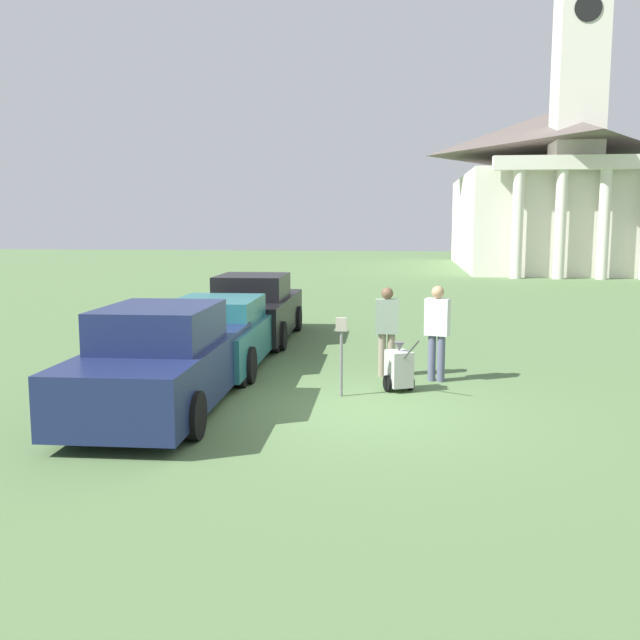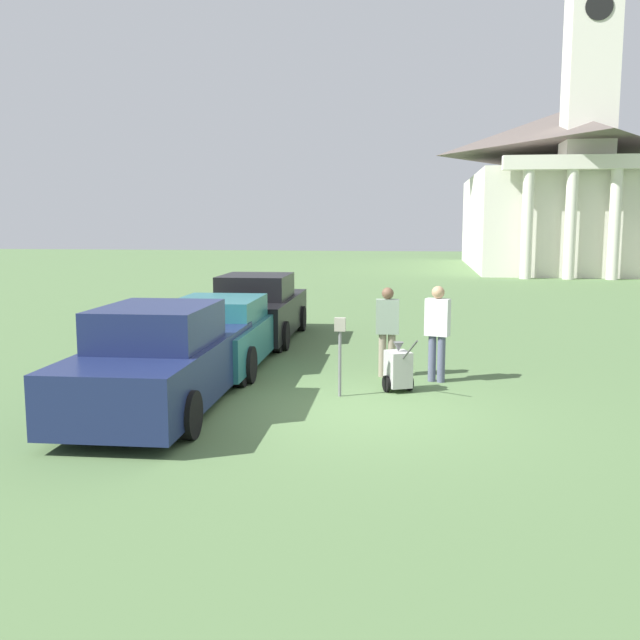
{
  "view_description": "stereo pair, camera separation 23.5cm",
  "coord_description": "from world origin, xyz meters",
  "px_view_note": "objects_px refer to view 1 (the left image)",
  "views": [
    {
      "loc": [
        0.8,
        -10.49,
        2.85
      ],
      "look_at": [
        -0.69,
        2.09,
        1.1
      ],
      "focal_mm": 40.0,
      "sensor_mm": 36.0,
      "label": 1
    },
    {
      "loc": [
        1.03,
        -10.46,
        2.85
      ],
      "look_at": [
        -0.69,
        2.09,
        1.1
      ],
      "focal_mm": 40.0,
      "sensor_mm": 36.0,
      "label": 2
    }
  ],
  "objects_px": {
    "parked_car_navy": "(164,362)",
    "person_worker": "(387,326)",
    "equipment_cart": "(399,368)",
    "parked_car_black": "(254,310)",
    "parking_meter": "(341,342)",
    "person_supervisor": "(437,327)",
    "church": "(549,185)",
    "parked_car_teal": "(220,334)"
  },
  "relations": [
    {
      "from": "parked_car_navy",
      "to": "person_worker",
      "type": "bearing_deg",
      "value": 38.04
    },
    {
      "from": "equipment_cart",
      "to": "parked_car_navy",
      "type": "bearing_deg",
      "value": -179.89
    },
    {
      "from": "parked_car_black",
      "to": "parking_meter",
      "type": "distance_m",
      "value": 6.03
    },
    {
      "from": "person_supervisor",
      "to": "equipment_cart",
      "type": "distance_m",
      "value": 1.22
    },
    {
      "from": "parked_car_black",
      "to": "parking_meter",
      "type": "bearing_deg",
      "value": -65.82
    },
    {
      "from": "parked_car_navy",
      "to": "church",
      "type": "relative_size",
      "value": 0.23
    },
    {
      "from": "person_supervisor",
      "to": "equipment_cart",
      "type": "relative_size",
      "value": 1.73
    },
    {
      "from": "parked_car_navy",
      "to": "person_worker",
      "type": "distance_m",
      "value": 4.3
    },
    {
      "from": "parked_car_teal",
      "to": "person_supervisor",
      "type": "distance_m",
      "value": 4.32
    },
    {
      "from": "person_worker",
      "to": "church",
      "type": "relative_size",
      "value": 0.08
    },
    {
      "from": "parking_meter",
      "to": "equipment_cart",
      "type": "height_order",
      "value": "parking_meter"
    },
    {
      "from": "parked_car_black",
      "to": "equipment_cart",
      "type": "distance_m",
      "value": 6.1
    },
    {
      "from": "parked_car_teal",
      "to": "church",
      "type": "height_order",
      "value": "church"
    },
    {
      "from": "church",
      "to": "person_supervisor",
      "type": "bearing_deg",
      "value": -103.85
    },
    {
      "from": "parked_car_teal",
      "to": "parked_car_black",
      "type": "xyz_separation_m",
      "value": [
        0.0,
        3.24,
        0.08
      ]
    },
    {
      "from": "person_worker",
      "to": "church",
      "type": "xyz_separation_m",
      "value": [
        9.05,
        32.73,
        4.14
      ]
    },
    {
      "from": "parked_car_teal",
      "to": "parked_car_black",
      "type": "height_order",
      "value": "parked_car_black"
    },
    {
      "from": "parked_car_navy",
      "to": "parking_meter",
      "type": "height_order",
      "value": "parked_car_navy"
    },
    {
      "from": "person_supervisor",
      "to": "church",
      "type": "relative_size",
      "value": 0.08
    },
    {
      "from": "parked_car_black",
      "to": "person_supervisor",
      "type": "xyz_separation_m",
      "value": [
        4.21,
        -4.12,
        0.26
      ]
    },
    {
      "from": "parking_meter",
      "to": "equipment_cart",
      "type": "xyz_separation_m",
      "value": [
        0.94,
        0.49,
        -0.53
      ]
    },
    {
      "from": "person_worker",
      "to": "parked_car_teal",
      "type": "bearing_deg",
      "value": -12.25
    },
    {
      "from": "person_supervisor",
      "to": "equipment_cart",
      "type": "height_order",
      "value": "person_supervisor"
    },
    {
      "from": "parking_meter",
      "to": "parked_car_black",
      "type": "bearing_deg",
      "value": 115.69
    },
    {
      "from": "parked_car_black",
      "to": "parking_meter",
      "type": "xyz_separation_m",
      "value": [
        2.61,
        -5.44,
        0.19
      ]
    },
    {
      "from": "parking_meter",
      "to": "person_worker",
      "type": "distance_m",
      "value": 1.76
    },
    {
      "from": "equipment_cart",
      "to": "church",
      "type": "relative_size",
      "value": 0.05
    },
    {
      "from": "church",
      "to": "parking_meter",
      "type": "bearing_deg",
      "value": -105.84
    },
    {
      "from": "parked_car_navy",
      "to": "church",
      "type": "distance_m",
      "value": 37.81
    },
    {
      "from": "parked_car_black",
      "to": "church",
      "type": "height_order",
      "value": "church"
    },
    {
      "from": "person_supervisor",
      "to": "parked_car_black",
      "type": "bearing_deg",
      "value": -26.02
    },
    {
      "from": "parked_car_black",
      "to": "church",
      "type": "distance_m",
      "value": 31.74
    },
    {
      "from": "equipment_cart",
      "to": "person_supervisor",
      "type": "bearing_deg",
      "value": 27.04
    },
    {
      "from": "parked_car_teal",
      "to": "equipment_cart",
      "type": "bearing_deg",
      "value": -27.16
    },
    {
      "from": "parked_car_navy",
      "to": "parking_meter",
      "type": "xyz_separation_m",
      "value": [
        2.61,
        1.12,
        0.18
      ]
    },
    {
      "from": "parked_car_black",
      "to": "equipment_cart",
      "type": "relative_size",
      "value": 4.71
    },
    {
      "from": "parked_car_black",
      "to": "person_supervisor",
      "type": "distance_m",
      "value": 5.9
    },
    {
      "from": "equipment_cart",
      "to": "church",
      "type": "bearing_deg",
      "value": 51.14
    },
    {
      "from": "parked_car_teal",
      "to": "person_worker",
      "type": "bearing_deg",
      "value": -11.42
    },
    {
      "from": "parking_meter",
      "to": "church",
      "type": "distance_m",
      "value": 35.95
    },
    {
      "from": "parking_meter",
      "to": "church",
      "type": "xyz_separation_m",
      "value": [
        9.75,
        34.35,
        4.17
      ]
    },
    {
      "from": "person_worker",
      "to": "church",
      "type": "height_order",
      "value": "church"
    }
  ]
}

